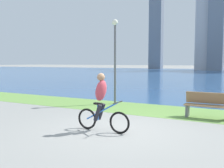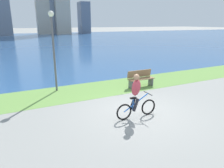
# 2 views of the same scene
# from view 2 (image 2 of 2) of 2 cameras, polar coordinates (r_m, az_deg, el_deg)

# --- Properties ---
(ground_plane) EXTENTS (300.00, 300.00, 0.00)m
(ground_plane) POSITION_cam_2_polar(r_m,az_deg,el_deg) (8.35, 7.20, -7.68)
(ground_plane) COLOR gray
(grass_strip_bayside) EXTENTS (120.00, 2.70, 0.01)m
(grass_strip_bayside) POSITION_cam_2_polar(r_m,az_deg,el_deg) (11.24, -2.63, -1.15)
(grass_strip_bayside) COLOR #6B9947
(grass_strip_bayside) RESTS_ON ground
(bay_water_surface) EXTENTS (300.00, 66.24, 0.00)m
(bay_water_surface) POSITION_cam_2_polar(r_m,az_deg,el_deg) (44.64, -21.08, 10.94)
(bay_water_surface) COLOR #2D568C
(bay_water_surface) RESTS_ON ground
(cyclist_lead) EXTENTS (1.67, 0.52, 1.65)m
(cyclist_lead) POSITION_cam_2_polar(r_m,az_deg,el_deg) (7.61, 6.59, -3.34)
(cyclist_lead) COLOR black
(cyclist_lead) RESTS_ON ground
(bench_near_path) EXTENTS (1.50, 0.47, 0.90)m
(bench_near_path) POSITION_cam_2_polar(r_m,az_deg,el_deg) (11.55, 7.80, 1.50)
(bench_near_path) COLOR olive
(bench_near_path) RESTS_ON ground
(lamppost_tall) EXTENTS (0.28, 0.28, 3.93)m
(lamppost_tall) POSITION_cam_2_polar(r_m,az_deg,el_deg) (10.74, -15.81, 11.42)
(lamppost_tall) COLOR #595960
(lamppost_tall) RESTS_ON ground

